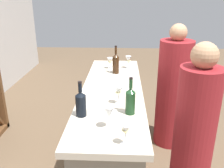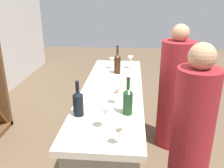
{
  "view_description": "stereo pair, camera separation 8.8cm",
  "coord_description": "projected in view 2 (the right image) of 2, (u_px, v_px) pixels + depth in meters",
  "views": [
    {
      "loc": [
        -2.27,
        -0.1,
        1.82
      ],
      "look_at": [
        0.0,
        0.0,
        0.96
      ],
      "focal_mm": 39.5,
      "sensor_mm": 36.0,
      "label": 1
    },
    {
      "loc": [
        -2.27,
        -0.19,
        1.82
      ],
      "look_at": [
        0.0,
        0.0,
        0.96
      ],
      "focal_mm": 39.5,
      "sensor_mm": 36.0,
      "label": 2
    }
  ],
  "objects": [
    {
      "name": "bar_counter",
      "position": [
        112.0,
        128.0,
        2.61
      ],
      "size": [
        2.1,
        0.6,
        0.91
      ],
      "color": "gray",
      "rests_on": "ground"
    },
    {
      "name": "ground_plane",
      "position": [
        112.0,
        163.0,
        2.77
      ],
      "size": [
        12.0,
        12.0,
        0.0
      ],
      "primitive_type": "plane",
      "color": "brown"
    },
    {
      "name": "wine_glass_near_right",
      "position": [
        117.0,
        92.0,
        2.09
      ],
      "size": [
        0.07,
        0.07,
        0.16
      ],
      "color": "white",
      "rests_on": "bar_counter"
    },
    {
      "name": "person_center_guest",
      "position": [
        190.0,
        145.0,
        1.91
      ],
      "size": [
        0.33,
        0.33,
        1.5
      ],
      "rotation": [
        0.0,
        0.0,
        1.53
      ],
      "color": "maroon",
      "rests_on": "ground"
    },
    {
      "name": "wine_glass_far_center",
      "position": [
        112.0,
        61.0,
        3.06
      ],
      "size": [
        0.07,
        0.07,
        0.14
      ],
      "color": "white",
      "rests_on": "bar_counter"
    },
    {
      "name": "wine_bottle_second_left_olive_green",
      "position": [
        128.0,
        100.0,
        1.91
      ],
      "size": [
        0.08,
        0.08,
        0.3
      ],
      "color": "#193D1E",
      "rests_on": "bar_counter"
    },
    {
      "name": "wine_bottle_leftmost_near_black",
      "position": [
        78.0,
        103.0,
        1.9
      ],
      "size": [
        0.08,
        0.08,
        0.28
      ],
      "color": "black",
      "rests_on": "bar_counter"
    },
    {
      "name": "wine_glass_far_left",
      "position": [
        105.0,
        113.0,
        1.71
      ],
      "size": [
        0.08,
        0.08,
        0.17
      ],
      "color": "white",
      "rests_on": "bar_counter"
    },
    {
      "name": "wine_glass_near_left",
      "position": [
        131.0,
        60.0,
        3.06
      ],
      "size": [
        0.07,
        0.07,
        0.16
      ],
      "color": "white",
      "rests_on": "bar_counter"
    },
    {
      "name": "wine_glass_near_center",
      "position": [
        120.0,
        131.0,
        1.52
      ],
      "size": [
        0.07,
        0.07,
        0.14
      ],
      "color": "white",
      "rests_on": "bar_counter"
    },
    {
      "name": "wine_bottle_center_amber_brown",
      "position": [
        117.0,
        63.0,
        2.87
      ],
      "size": [
        0.08,
        0.08,
        0.33
      ],
      "color": "#331E0F",
      "rests_on": "bar_counter"
    },
    {
      "name": "person_left_guest",
      "position": [
        175.0,
        93.0,
        2.92
      ],
      "size": [
        0.39,
        0.39,
        1.49
      ],
      "rotation": [
        0.0,
        0.0,
        1.55
      ],
      "color": "maroon",
      "rests_on": "ground"
    }
  ]
}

